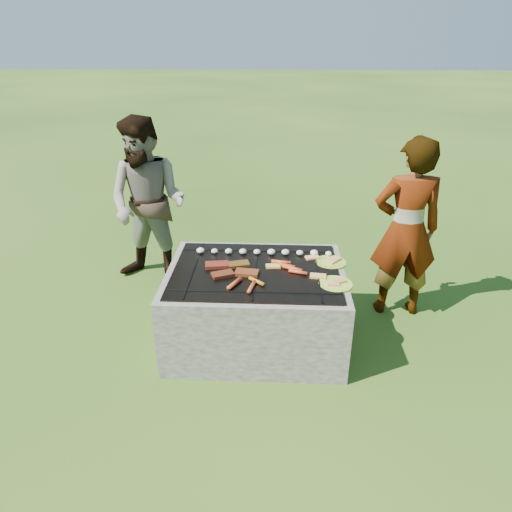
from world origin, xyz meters
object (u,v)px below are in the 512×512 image
Objects in this scene: plate_far at (331,262)px; cook at (406,230)px; plate_near at (336,284)px; bystander at (148,203)px; fire_pit at (256,308)px.

cook is (0.62, 0.32, 0.14)m from plate_far.
bystander is (-1.58, 1.12, 0.17)m from plate_near.
cook reaches higher than fire_pit.
fire_pit is 0.87× the size of cook.
plate_far is 0.19× the size of cook.
bystander is at bearing 144.76° from plate_near.
plate_near is 0.91m from cook.
cook is (1.18, 0.48, 0.47)m from fire_pit.
cook is at bearing 2.69° from bystander.
plate_near is 1.95m from bystander.
plate_far is 0.71m from cook.
bystander is (-2.20, 0.46, 0.02)m from cook.
plate_far is at bearing 25.76° from cook.
bystander reaches higher than fire_pit.
fire_pit is at bearing -28.05° from bystander.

